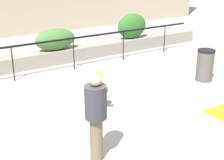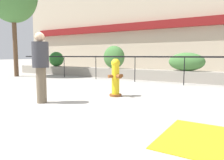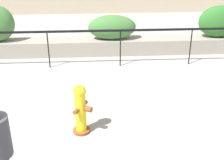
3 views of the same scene
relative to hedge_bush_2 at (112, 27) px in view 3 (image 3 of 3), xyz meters
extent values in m
cube|color=gray|center=(-1.96, 0.00, -0.65)|extent=(18.00, 0.70, 0.50)
cube|color=black|center=(-1.96, -1.10, 0.22)|extent=(15.00, 0.05, 0.06)
cylinder|color=black|center=(-1.96, -1.10, -0.33)|extent=(0.04, 0.04, 1.15)
cylinder|color=black|center=(0.18, -1.10, -0.33)|extent=(0.04, 0.04, 1.15)
cylinder|color=black|center=(2.32, -1.10, -0.33)|extent=(0.04, 0.04, 1.15)
ellipsoid|color=#427538|center=(0.00, 0.00, 0.00)|extent=(1.57, 0.70, 0.80)
ellipsoid|color=#2D6B28|center=(3.57, 0.00, 0.13)|extent=(1.41, 0.64, 1.07)
cylinder|color=brown|center=(-0.92, -4.52, -0.87)|extent=(0.47, 0.47, 0.06)
cylinder|color=gold|center=(-0.92, -4.52, -0.42)|extent=(0.30, 0.30, 0.85)
sphere|color=gold|center=(-0.92, -4.52, 0.05)|extent=(0.25, 0.25, 0.25)
cylinder|color=brown|center=(-0.76, -4.60, -0.31)|extent=(0.18, 0.16, 0.11)
cylinder|color=brown|center=(-1.00, -4.67, -0.31)|extent=(0.14, 0.15, 0.09)
cylinder|color=brown|center=(-0.84, -4.36, -0.31)|extent=(0.14, 0.15, 0.09)
camera|label=1|loc=(-4.60, -10.62, 2.56)|focal=50.00mm
camera|label=2|loc=(2.28, -9.87, 0.26)|focal=35.00mm
camera|label=3|loc=(-0.62, -9.91, 2.89)|focal=50.00mm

